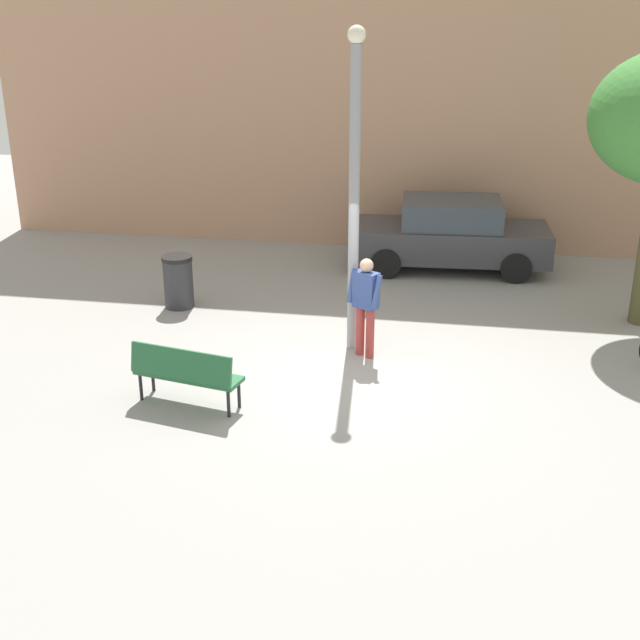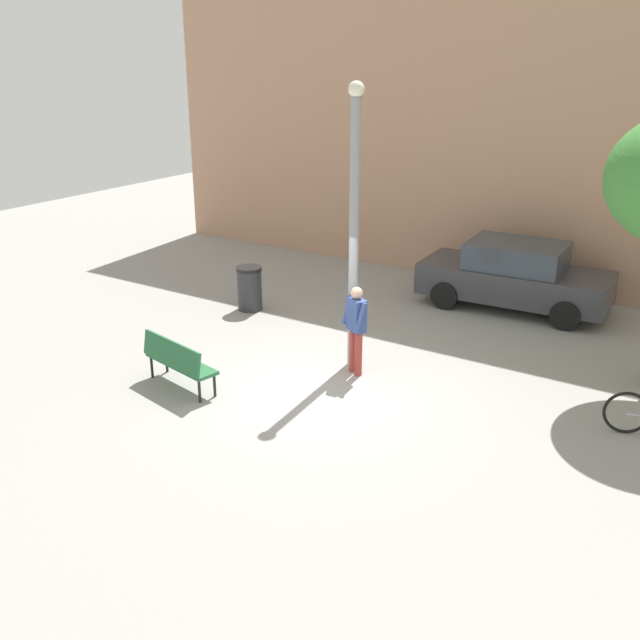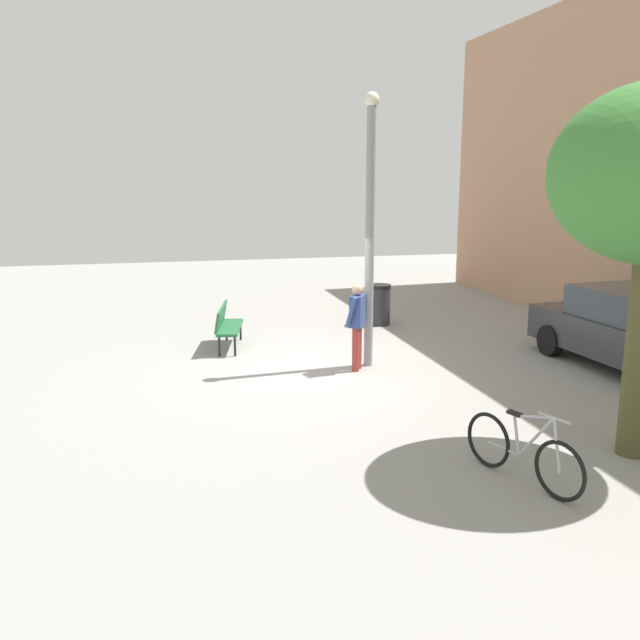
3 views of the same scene
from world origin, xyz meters
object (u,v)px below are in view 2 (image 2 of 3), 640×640
(lamppost, at_px, (354,221))
(park_bench, at_px, (177,360))
(parked_car_charcoal, at_px, (515,276))
(trash_bin, at_px, (250,288))
(person_by_lamppost, at_px, (356,324))

(lamppost, relative_size, park_bench, 3.09)
(lamppost, bearing_deg, park_bench, -128.72)
(parked_car_charcoal, xyz_separation_m, trash_bin, (-5.02, -3.35, -0.27))
(park_bench, distance_m, parked_car_charcoal, 8.12)
(person_by_lamppost, bearing_deg, parked_car_charcoal, 76.41)
(lamppost, bearing_deg, parked_car_charcoal, 72.72)
(park_bench, height_order, trash_bin, trash_bin)
(person_by_lamppost, relative_size, trash_bin, 1.65)
(lamppost, distance_m, person_by_lamppost, 1.85)
(person_by_lamppost, distance_m, trash_bin, 4.19)
(lamppost, height_order, park_bench, lamppost)
(person_by_lamppost, xyz_separation_m, park_bench, (-2.30, -2.24, -0.42))
(park_bench, relative_size, parked_car_charcoal, 0.39)
(lamppost, xyz_separation_m, trash_bin, (-3.54, 1.40, -2.26))
(lamppost, xyz_separation_m, person_by_lamppost, (0.26, -0.31, -1.81))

